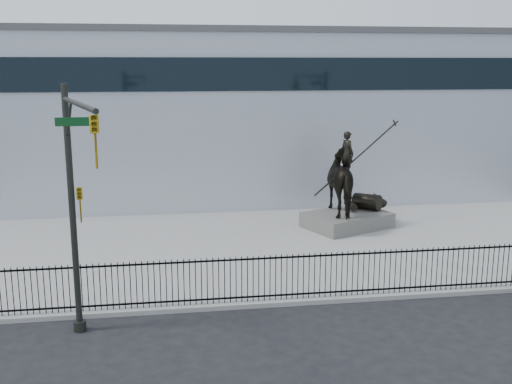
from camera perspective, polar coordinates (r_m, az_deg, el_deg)
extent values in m
plane|color=black|center=(18.51, 6.01, -11.86)|extent=(120.00, 120.00, 0.00)
cube|color=gray|center=(24.88, 1.94, -5.25)|extent=(30.00, 12.00, 0.15)
cube|color=silver|center=(36.72, -1.77, 7.43)|extent=(44.00, 14.00, 9.00)
cube|color=black|center=(19.51, 5.10, -9.59)|extent=(22.00, 0.05, 0.05)
cube|color=black|center=(19.08, 5.17, -6.11)|extent=(22.00, 0.05, 0.05)
cube|color=black|center=(19.30, 5.13, -7.94)|extent=(22.00, 0.03, 1.50)
cube|color=#504D49|center=(27.74, 8.67, -2.66)|extent=(4.32, 3.72, 0.68)
imported|color=black|center=(27.35, 8.79, 0.96)|extent=(3.39, 3.60, 2.89)
imported|color=black|center=(27.05, 8.69, 3.68)|extent=(0.71, 0.84, 1.95)
cylinder|color=black|center=(27.43, 9.49, 3.14)|extent=(4.29, 1.90, 2.94)
cylinder|color=black|center=(18.28, -16.42, -12.12)|extent=(0.36, 0.36, 0.30)
cylinder|color=black|center=(17.21, -17.08, -1.88)|extent=(0.18, 0.18, 7.00)
cylinder|color=black|center=(14.57, -16.67, 8.06)|extent=(1.47, 4.84, 0.12)
imported|color=gold|center=(12.46, -15.05, 4.63)|extent=(0.18, 0.22, 1.10)
imported|color=gold|center=(17.13, -16.40, -1.21)|extent=(0.16, 0.20, 1.00)
cube|color=#0C3F19|center=(15.56, -16.98, 6.42)|extent=(0.90, 0.03, 0.22)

